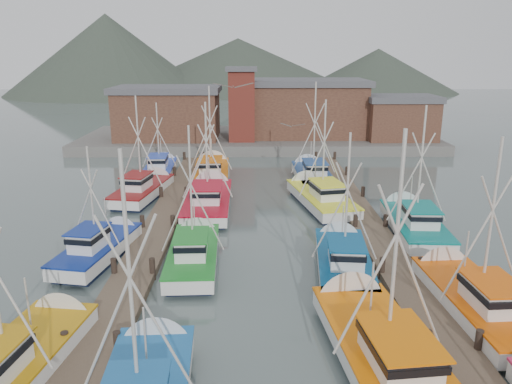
{
  "coord_description": "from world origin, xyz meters",
  "views": [
    {
      "loc": [
        -0.78,
        -25.92,
        11.59
      ],
      "look_at": [
        -0.54,
        5.6,
        2.6
      ],
      "focal_mm": 35.0,
      "sensor_mm": 36.0,
      "label": 1
    }
  ],
  "objects_px": {
    "lookout_tower": "(242,104)",
    "boat_8": "(209,199)",
    "boat_12": "(211,172)",
    "boat_4": "(194,252)",
    "boat_1": "(379,346)"
  },
  "relations": [
    {
      "from": "lookout_tower",
      "to": "boat_1",
      "type": "height_order",
      "value": "lookout_tower"
    },
    {
      "from": "boat_4",
      "to": "boat_12",
      "type": "height_order",
      "value": "boat_12"
    },
    {
      "from": "lookout_tower",
      "to": "boat_8",
      "type": "distance_m",
      "value": 23.2
    },
    {
      "from": "boat_1",
      "to": "boat_8",
      "type": "distance_m",
      "value": 21.27
    },
    {
      "from": "lookout_tower",
      "to": "boat_8",
      "type": "relative_size",
      "value": 0.82
    },
    {
      "from": "boat_4",
      "to": "boat_12",
      "type": "xyz_separation_m",
      "value": [
        -0.54,
        19.27,
        0.0
      ]
    },
    {
      "from": "boat_1",
      "to": "boat_8",
      "type": "bearing_deg",
      "value": 106.25
    },
    {
      "from": "lookout_tower",
      "to": "boat_1",
      "type": "bearing_deg",
      "value": -81.84
    },
    {
      "from": "boat_1",
      "to": "boat_4",
      "type": "distance_m",
      "value": 12.32
    },
    {
      "from": "boat_1",
      "to": "boat_8",
      "type": "relative_size",
      "value": 1.02
    },
    {
      "from": "lookout_tower",
      "to": "boat_4",
      "type": "height_order",
      "value": "lookout_tower"
    },
    {
      "from": "lookout_tower",
      "to": "boat_12",
      "type": "xyz_separation_m",
      "value": [
        -2.6,
        -13.69,
        -4.87
      ]
    },
    {
      "from": "boat_8",
      "to": "boat_12",
      "type": "relative_size",
      "value": 1.03
    },
    {
      "from": "boat_1",
      "to": "boat_12",
      "type": "bearing_deg",
      "value": 100.54
    },
    {
      "from": "boat_12",
      "to": "boat_4",
      "type": "bearing_deg",
      "value": -90.6
    }
  ]
}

